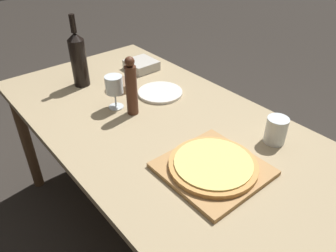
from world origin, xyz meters
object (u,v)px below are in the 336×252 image
at_px(wine_glass, 114,86).
at_px(wine_bottle, 78,58).
at_px(pizza, 213,165).
at_px(small_bowl, 121,85).
at_px(pepper_mill, 131,87).

bearing_deg(wine_glass, wine_bottle, 92.14).
relative_size(pizza, small_bowl, 2.46).
height_order(pepper_mill, wine_glass, pepper_mill).
xyz_separation_m(pizza, small_bowl, (0.09, 0.73, -0.01)).
distance_m(pizza, wine_bottle, 0.91).
height_order(pizza, wine_glass, wine_glass).
height_order(pizza, wine_bottle, wine_bottle).
xyz_separation_m(wine_bottle, small_bowl, (0.13, -0.17, -0.12)).
bearing_deg(pizza, pepper_mill, 89.39).
bearing_deg(pizza, wine_glass, 92.56).
bearing_deg(small_bowl, wine_bottle, 127.37).
relative_size(pizza, wine_bottle, 0.87).
height_order(wine_bottle, wine_glass, wine_bottle).
bearing_deg(wine_glass, pizza, -87.44).
distance_m(wine_bottle, pepper_mill, 0.40).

